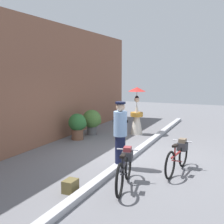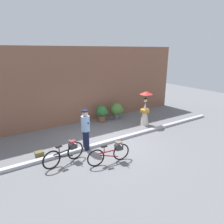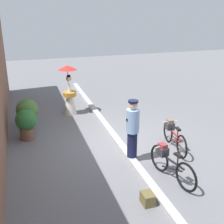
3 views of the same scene
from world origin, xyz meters
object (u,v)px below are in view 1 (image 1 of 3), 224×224
person_officer (120,133)px  bicycle_far_side (125,167)px  potted_plant_by_door (92,120)px  backpack_on_pavement (71,186)px  potted_plant_small (78,125)px  bicycle_near_officer (178,155)px  person_with_parasol (137,112)px

person_officer → bicycle_far_side: bearing=-152.6°
potted_plant_by_door → backpack_on_pavement: size_ratio=3.14×
bicycle_far_side → backpack_on_pavement: bearing=129.9°
bicycle_far_side → potted_plant_small: bearing=43.6°
bicycle_near_officer → potted_plant_small: size_ratio=1.74×
potted_plant_small → backpack_on_pavement: (-4.02, -2.24, -0.41)m
backpack_on_pavement → potted_plant_by_door: bearing=23.4°
bicycle_far_side → potted_plant_by_door: potted_plant_by_door is taller
person_with_parasol → bicycle_far_side: bearing=-163.5°
potted_plant_by_door → potted_plant_small: size_ratio=1.03×
person_officer → potted_plant_small: 3.42m
potted_plant_by_door → backpack_on_pavement: (-4.99, -2.16, -0.43)m
bicycle_far_side → person_with_parasol: person_with_parasol is taller
person_with_parasol → potted_plant_by_door: (-0.78, 1.55, -0.31)m
person_with_parasol → potted_plant_small: (-1.75, 1.63, -0.33)m
bicycle_far_side → potted_plant_small: 4.53m
person_officer → backpack_on_pavement: bearing=169.3°
person_officer → backpack_on_pavement: (-1.79, 0.34, -0.77)m
bicycle_near_officer → bicycle_far_side: size_ratio=1.02×
potted_plant_small → bicycle_near_officer: bearing=-115.4°
bicycle_near_officer → bicycle_far_side: bearing=148.4°
person_officer → person_with_parasol: person_with_parasol is taller
bicycle_near_officer → person_officer: person_officer is taller
bicycle_near_officer → person_with_parasol: (3.64, 2.35, 0.47)m
bicycle_far_side → person_officer: bearing=27.4°
bicycle_near_officer → potted_plant_small: (1.89, 3.97, 0.14)m
person_with_parasol → potted_plant_small: 2.41m
potted_plant_by_door → person_officer: bearing=-142.0°
bicycle_far_side → person_officer: size_ratio=0.96×
bicycle_far_side → potted_plant_small: (3.28, 3.12, 0.13)m
bicycle_near_officer → person_with_parasol: bearing=32.8°
bicycle_near_officer → backpack_on_pavement: bearing=140.8°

